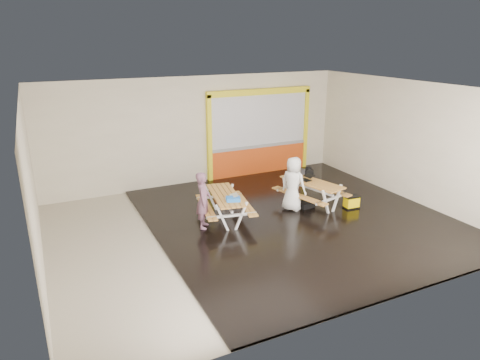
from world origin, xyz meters
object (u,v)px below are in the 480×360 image
dark_case (306,205)px  fluke_bag (351,202)px  picnic_table_right (311,187)px  laptop_left (231,198)px  laptop_right (307,178)px  toolbox (299,172)px  backpack (308,175)px  person_right (293,184)px  picnic_table_left (225,201)px  blue_pouch (233,199)px  person_left (203,200)px

dark_case → fluke_bag: bearing=-28.2°
picnic_table_right → dark_case: size_ratio=5.16×
laptop_left → laptop_right: (2.58, 0.43, 0.02)m
toolbox → backpack: toolbox is taller
person_right → backpack: size_ratio=3.31×
picnic_table_left → dark_case: size_ratio=4.91×
laptop_right → blue_pouch: 2.64m
backpack → dark_case: bearing=-125.4°
laptop_left → blue_pouch: laptop_left is taller
picnic_table_left → person_left: person_left is taller
person_left → backpack: 3.80m
person_left → person_right: (2.67, 0.06, 0.02)m
picnic_table_left → picnic_table_right: bearing=-3.0°
person_right → fluke_bag: bearing=-141.0°
person_right → blue_pouch: person_right is taller
dark_case → laptop_right: bearing=58.8°
picnic_table_right → person_left: bearing=-178.3°
backpack → dark_case: backpack is taller
person_left → blue_pouch: 0.75m
fluke_bag → laptop_right: bearing=138.0°
person_right → laptop_left: (-1.99, -0.22, -0.01)m
toolbox → fluke_bag: size_ratio=0.91×
blue_pouch → dark_case: bearing=6.8°
toolbox → fluke_bag: toolbox is taller
dark_case → picnic_table_left: bearing=174.7°
picnic_table_right → blue_pouch: (-2.63, -0.38, 0.21)m
person_right → blue_pouch: size_ratio=4.47×
picnic_table_left → fluke_bag: (3.53, -0.82, -0.35)m
picnic_table_right → blue_pouch: bearing=-171.8°
picnic_table_left → backpack: backpack is taller
picnic_table_left → blue_pouch: size_ratio=6.01×
person_right → laptop_right: 0.63m
backpack → fluke_bag: size_ratio=1.07×
backpack → toolbox: bearing=-167.8°
dark_case → backpack: bearing=54.6°
backpack → fluke_bag: 1.60m
laptop_left → person_left: bearing=166.8°
laptop_right → fluke_bag: size_ratio=0.89×
picnic_table_left → backpack: bearing=11.6°
laptop_right → person_right: bearing=-160.1°
laptop_left → toolbox: (2.65, 0.93, 0.05)m
person_left → fluke_bag: (4.23, -0.59, -0.56)m
laptop_right → toolbox: (0.07, 0.50, 0.03)m
laptop_right → backpack: (0.44, 0.58, -0.12)m
picnic_table_left → person_right: 2.00m
picnic_table_left → blue_pouch: (-0.01, -0.51, 0.22)m
person_left → toolbox: (3.34, 0.77, 0.06)m
picnic_table_left → fluke_bag: size_ratio=4.77×
fluke_bag → picnic_table_left: bearing=166.9°
picnic_table_left → dark_case: bearing=-5.3°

